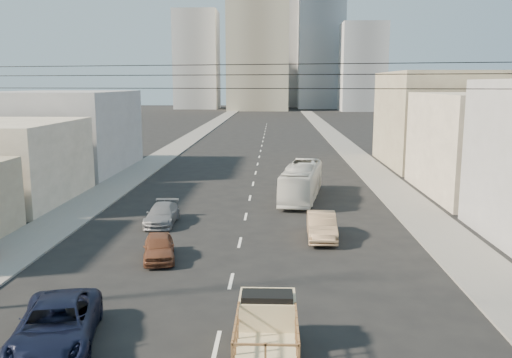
# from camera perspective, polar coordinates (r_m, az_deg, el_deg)

# --- Properties ---
(sidewalk_left) EXTENTS (3.50, 180.00, 0.12)m
(sidewalk_left) POSITION_cam_1_polar(r_m,az_deg,el_deg) (86.62, -7.07, 4.16)
(sidewalk_left) COLOR slate
(sidewalk_left) RESTS_ON ground
(sidewalk_right) EXTENTS (3.50, 180.00, 0.12)m
(sidewalk_right) POSITION_cam_1_polar(r_m,az_deg,el_deg) (86.09, 8.61, 4.09)
(sidewalk_right) COLOR slate
(sidewalk_right) RESTS_ON ground
(lane_dashes) EXTENTS (0.15, 104.00, 0.01)m
(lane_dashes) POSITION_cam_1_polar(r_m,az_deg,el_deg) (68.67, 0.42, 2.68)
(lane_dashes) COLOR silver
(lane_dashes) RESTS_ON ground
(flatbed_pickup) EXTENTS (1.95, 4.41, 1.90)m
(flatbed_pickup) POSITION_cam_1_polar(r_m,az_deg,el_deg) (17.85, 1.14, -15.36)
(flatbed_pickup) COLOR beige
(flatbed_pickup) RESTS_ON ground
(navy_pickup) EXTENTS (3.64, 5.94, 1.54)m
(navy_pickup) POSITION_cam_1_polar(r_m,az_deg,el_deg) (19.89, -20.31, -14.28)
(navy_pickup) COLOR black
(navy_pickup) RESTS_ON ground
(city_bus) EXTENTS (3.82, 9.96, 2.71)m
(city_bus) POSITION_cam_1_polar(r_m,az_deg,el_deg) (41.52, 4.81, -0.29)
(city_bus) COLOR silver
(city_bus) RESTS_ON ground
(sedan_brown) EXTENTS (2.24, 3.98, 1.28)m
(sedan_brown) POSITION_cam_1_polar(r_m,az_deg,el_deg) (27.88, -10.18, -7.06)
(sedan_brown) COLOR brown
(sedan_brown) RESTS_ON ground
(sedan_tan) EXTENTS (1.67, 4.54, 1.48)m
(sedan_tan) POSITION_cam_1_polar(r_m,az_deg,el_deg) (31.21, 6.92, -4.93)
(sedan_tan) COLOR #9A7A5A
(sedan_tan) RESTS_ON ground
(sedan_grey) EXTENTS (1.86, 4.38, 1.26)m
(sedan_grey) POSITION_cam_1_polar(r_m,az_deg,el_deg) (34.69, -9.87, -3.68)
(sedan_grey) COLOR gray
(sedan_grey) RESTS_ON ground
(overhead_wires) EXTENTS (23.01, 5.02, 0.72)m
(overhead_wires) POSITION_cam_1_polar(r_m,az_deg,el_deg) (16.71, -4.74, 10.75)
(overhead_wires) COLOR black
(overhead_wires) RESTS_ON ground
(bldg_right_mid) EXTENTS (11.00, 14.00, 8.00)m
(bldg_right_mid) POSITION_cam_1_polar(r_m,az_deg,el_deg) (46.76, 24.13, 3.30)
(bldg_right_mid) COLOR #AB9E89
(bldg_right_mid) RESTS_ON ground
(bldg_right_far) EXTENTS (12.00, 16.00, 10.00)m
(bldg_right_far) POSITION_cam_1_polar(r_m,az_deg,el_deg) (61.90, 19.12, 5.98)
(bldg_right_far) COLOR gray
(bldg_right_far) RESTS_ON ground
(bldg_left_far) EXTENTS (12.00, 16.00, 8.00)m
(bldg_left_far) POSITION_cam_1_polar(r_m,az_deg,el_deg) (58.38, -19.57, 4.76)
(bldg_left_far) COLOR gray
(bldg_left_far) RESTS_ON ground
(high_rise_tower) EXTENTS (20.00, 20.00, 60.00)m
(high_rise_tower) POSITION_cam_1_polar(r_m,az_deg,el_deg) (186.40, 0.23, 16.53)
(high_rise_tower) COLOR gray
(high_rise_tower) RESTS_ON ground
(midrise_ne) EXTENTS (16.00, 16.00, 40.00)m
(midrise_ne) POSITION_cam_1_polar(r_m,az_deg,el_deg) (201.05, 6.82, 13.13)
(midrise_ne) COLOR gray
(midrise_ne) RESTS_ON ground
(midrise_nw) EXTENTS (15.00, 15.00, 34.00)m
(midrise_nw) POSITION_cam_1_polar(r_m,az_deg,el_deg) (197.26, -6.23, 12.33)
(midrise_nw) COLOR gray
(midrise_nw) RESTS_ON ground
(midrise_back) EXTENTS (18.00, 18.00, 44.00)m
(midrise_back) POSITION_cam_1_polar(r_m,az_deg,el_deg) (215.54, 3.23, 13.50)
(midrise_back) COLOR gray
(midrise_back) RESTS_ON ground
(midrise_east) EXTENTS (14.00, 14.00, 28.00)m
(midrise_east) POSITION_cam_1_polar(r_m,az_deg,el_deg) (182.34, 11.14, 11.46)
(midrise_east) COLOR gray
(midrise_east) RESTS_ON ground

